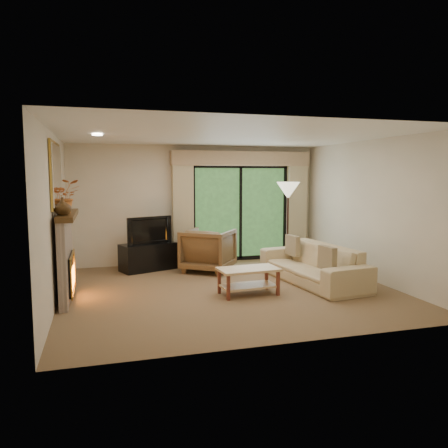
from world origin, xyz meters
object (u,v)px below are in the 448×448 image
object	(u,v)px
coffee_table	(248,281)
armchair	(208,250)
media_console	(148,257)
sofa	(312,264)

from	to	relation	value
coffee_table	armchair	bearing A→B (deg)	92.66
media_console	armchair	distance (m)	1.26
media_console	sofa	distance (m)	3.35
sofa	media_console	bearing A→B (deg)	-130.71
media_console	coffee_table	bearing A→B (deg)	-80.02
media_console	sofa	world-z (taller)	sofa
armchair	sofa	world-z (taller)	armchair
armchair	coffee_table	size ratio (longest dim) A/B	0.98
armchair	sofa	distance (m)	2.15
coffee_table	sofa	bearing A→B (deg)	14.31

